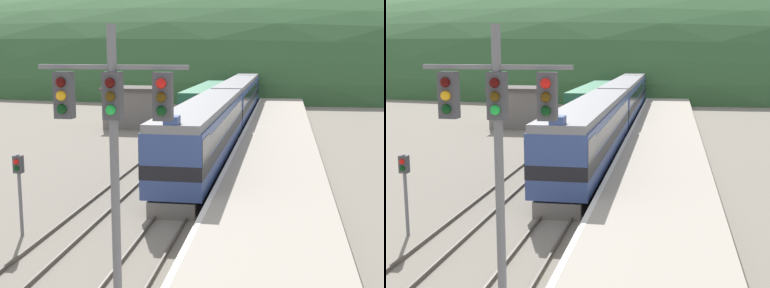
# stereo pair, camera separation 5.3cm
# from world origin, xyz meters

# --- Properties ---
(track_main) EXTENTS (1.52, 180.00, 0.16)m
(track_main) POSITION_xyz_m (0.00, 70.00, 0.08)
(track_main) COLOR #4C443D
(track_main) RESTS_ON ground
(track_siding) EXTENTS (1.51, 180.00, 0.16)m
(track_siding) POSITION_xyz_m (-3.81, 70.00, 0.08)
(track_siding) COLOR #4C443D
(track_siding) RESTS_ON ground
(platform) EXTENTS (5.54, 140.00, 1.06)m
(platform) POSITION_xyz_m (4.41, 50.00, 0.52)
(platform) COLOR #ADA393
(platform) RESTS_ON ground
(distant_hills) EXTENTS (235.79, 106.11, 44.50)m
(distant_hills) POSITION_xyz_m (0.00, 120.50, 0.00)
(distant_hills) COLOR #335B33
(distant_hills) RESTS_ON ground
(station_shed) EXTENTS (5.64, 4.55, 3.91)m
(station_shed) POSITION_xyz_m (-9.60, 45.87, 1.98)
(station_shed) COLOR slate
(station_shed) RESTS_ON ground
(express_train_lead_car) EXTENTS (2.89, 21.78, 4.66)m
(express_train_lead_car) POSITION_xyz_m (0.00, 28.59, 2.35)
(express_train_lead_car) COLOR black
(express_train_lead_car) RESTS_ON ground
(carriage_second) EXTENTS (2.88, 22.66, 4.30)m
(carriage_second) POSITION_xyz_m (0.00, 51.93, 2.34)
(carriage_second) COLOR black
(carriage_second) RESTS_ON ground
(carriage_third) EXTENTS (2.88, 22.66, 4.30)m
(carriage_third) POSITION_xyz_m (0.00, 75.47, 2.34)
(carriage_third) COLOR black
(carriage_third) RESTS_ON ground
(carriage_fourth) EXTENTS (2.88, 22.66, 4.30)m
(carriage_fourth) POSITION_xyz_m (0.00, 99.00, 2.34)
(carriage_fourth) COLOR black
(carriage_fourth) RESTS_ON ground
(carriage_fifth) EXTENTS (2.88, 22.66, 4.30)m
(carriage_fifth) POSITION_xyz_m (0.00, 122.54, 2.34)
(carriage_fifth) COLOR black
(carriage_fifth) RESTS_ON ground
(siding_train) EXTENTS (2.90, 31.62, 3.40)m
(siding_train) POSITION_xyz_m (-3.81, 61.39, 1.76)
(siding_train) COLOR black
(siding_train) RESTS_ON ground
(signal_mast_main) EXTENTS (3.30, 0.42, 8.10)m
(signal_mast_main) POSITION_xyz_m (1.26, 6.43, 5.58)
(signal_mast_main) COLOR slate
(signal_mast_main) RESTS_ON ground
(signal_post_siding) EXTENTS (0.36, 0.42, 3.41)m
(signal_post_siding) POSITION_xyz_m (-5.60, 14.96, 2.46)
(signal_post_siding) COLOR slate
(signal_post_siding) RESTS_ON ground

